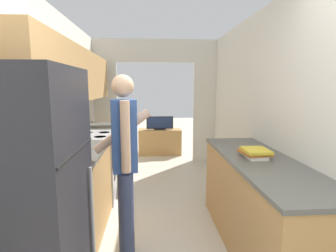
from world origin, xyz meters
name	(u,v)px	position (x,y,z in m)	size (l,w,h in m)	color
wall_left	(51,100)	(-1.18, 1.88, 1.44)	(0.38, 6.67, 2.50)	silver
wall_right	(285,120)	(1.26, 1.53, 1.25)	(0.06, 6.67, 2.50)	silver
wall_far_with_doorway	(156,94)	(0.00, 4.30, 1.43)	(2.85, 0.06, 2.50)	silver
counter_left	(89,173)	(-0.93, 2.33, 0.46)	(0.62, 3.17, 0.91)	#B2844C
counter_right	(259,205)	(0.93, 1.28, 0.46)	(0.62, 2.00, 0.91)	#B2844C
refrigerator	(20,214)	(-0.88, 0.47, 0.85)	(0.72, 0.70, 1.70)	black
range_oven	(95,165)	(-0.92, 2.66, 0.46)	(0.66, 0.77, 1.05)	#B7B7BC
person	(125,163)	(-0.34, 1.25, 0.91)	(0.54, 0.42, 1.69)	#384266
book_stack	(255,153)	(0.88, 1.33, 0.96)	(0.27, 0.31, 0.09)	white
tv_cabinet	(160,142)	(0.11, 5.00, 0.30)	(0.98, 0.42, 0.59)	#B2844C
television	(160,123)	(0.11, 4.96, 0.74)	(0.61, 0.16, 0.31)	black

